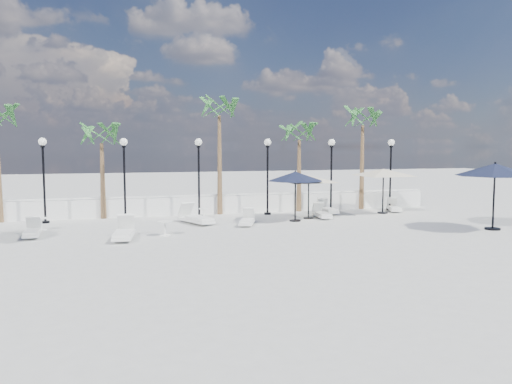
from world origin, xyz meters
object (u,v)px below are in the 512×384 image
object	(u,v)px
parasol_navy_mid	(295,177)
parasol_cream_sq_b	(384,169)
lounger_2	(124,233)
lounger_5	(327,209)
parasol_navy_right	(495,170)
parasol_cream_sq_a	(309,176)
lounger_6	(394,208)
lounger_1	(32,231)
lounger_4	(196,218)
lounger_7	(322,214)
lounger_3	(247,220)

from	to	relation	value
parasol_navy_mid	parasol_cream_sq_b	xyz separation A→B (m)	(5.31, 1.32, 0.22)
lounger_2	lounger_5	xyz separation A→B (m)	(10.19, 4.54, -0.03)
parasol_navy_right	parasol_cream_sq_b	distance (m)	6.05
parasol_cream_sq_a	lounger_6	bearing A→B (deg)	12.52
lounger_5	parasol_cream_sq_a	distance (m)	2.78
parasol_navy_mid	lounger_6	bearing A→B (deg)	16.12
lounger_2	parasol_cream_sq_b	size ratio (longest dim) A/B	0.43
lounger_2	parasol_navy_right	xyz separation A→B (m)	(14.80, -1.91, 2.22)
lounger_1	lounger_6	size ratio (longest dim) A/B	1.00
lounger_2	parasol_cream_sq_b	world-z (taller)	parasol_cream_sq_b
lounger_4	parasol_cream_sq_b	distance (m)	10.10
parasol_cream_sq_a	parasol_cream_sq_b	xyz separation A→B (m)	(4.40, 0.70, 0.22)
lounger_1	parasol_cream_sq_b	size ratio (longest dim) A/B	0.35
lounger_4	lounger_7	xyz separation A→B (m)	(6.14, 0.11, -0.06)
lounger_7	lounger_4	bearing A→B (deg)	-173.81
lounger_3	parasol_navy_right	world-z (taller)	parasol_navy_right
lounger_2	parasol_navy_right	bearing A→B (deg)	0.30
lounger_6	parasol_navy_mid	world-z (taller)	parasol_navy_mid
lounger_4	lounger_6	xyz separation A→B (m)	(10.83, 1.35, -0.06)
lounger_5	parasol_navy_right	world-z (taller)	parasol_navy_right
lounger_2	parasol_navy_right	distance (m)	15.09
lounger_6	lounger_1	bearing A→B (deg)	-149.39
parasol_navy_right	lounger_2	bearing A→B (deg)	172.64
lounger_3	parasol_navy_mid	bearing A→B (deg)	33.89
lounger_1	lounger_7	bearing A→B (deg)	3.99
lounger_3	lounger_7	distance (m)	4.18
lounger_4	lounger_5	xyz separation A→B (m)	(7.03, 1.52, -0.04)
lounger_1	lounger_2	size ratio (longest dim) A/B	0.83
lounger_5	parasol_navy_mid	distance (m)	3.67
lounger_1	lounger_5	distance (m)	13.90
lounger_6	parasol_navy_right	bearing A→B (deg)	-61.31
lounger_2	lounger_7	xyz separation A→B (m)	(9.29, 3.13, -0.04)
lounger_3	lounger_5	size ratio (longest dim) A/B	0.97
lounger_4	parasol_cream_sq_a	xyz separation A→B (m)	(5.46, 0.16, 1.79)
lounger_4	parasol_navy_right	xyz separation A→B (m)	(11.65, -4.92, 2.21)
lounger_7	parasol_cream_sq_b	size ratio (longest dim) A/B	0.35
lounger_1	parasol_navy_mid	distance (m)	11.29
parasol_navy_right	parasol_cream_sq_a	distance (m)	8.02
parasol_navy_mid	parasol_navy_right	xyz separation A→B (m)	(7.09, -4.46, 0.41)
lounger_2	lounger_3	world-z (taller)	lounger_2
lounger_1	lounger_4	size ratio (longest dim) A/B	0.78
lounger_2	lounger_7	distance (m)	9.80
lounger_2	parasol_navy_mid	bearing A→B (deg)	25.94
parasol_navy_right	parasol_cream_sq_a	xyz separation A→B (m)	(-6.19, 5.08, -0.41)
lounger_5	lounger_7	world-z (taller)	lounger_5
lounger_2	lounger_1	bearing A→B (deg)	163.67
lounger_2	lounger_7	bearing A→B (deg)	26.25
lounger_6	lounger_7	xyz separation A→B (m)	(-4.70, -1.24, 0.00)
parasol_cream_sq_a	lounger_1	bearing A→B (deg)	-172.09
lounger_3	lounger_5	distance (m)	5.54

